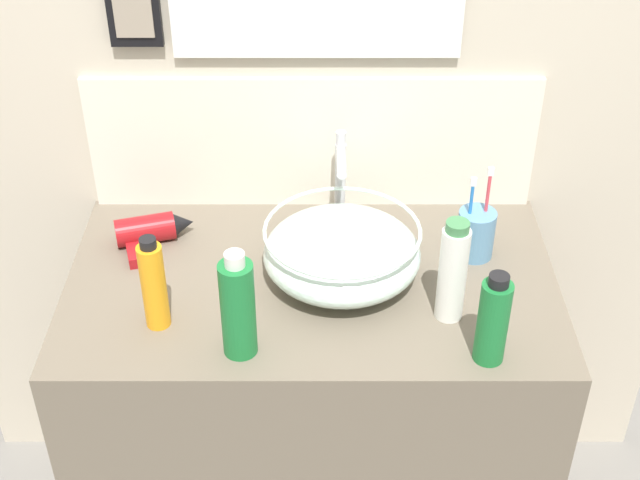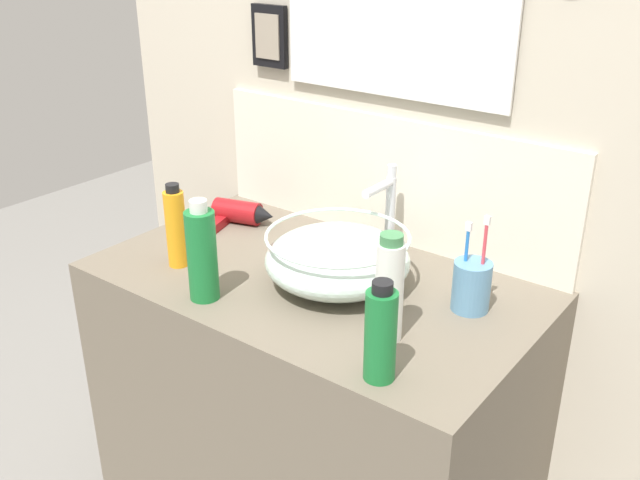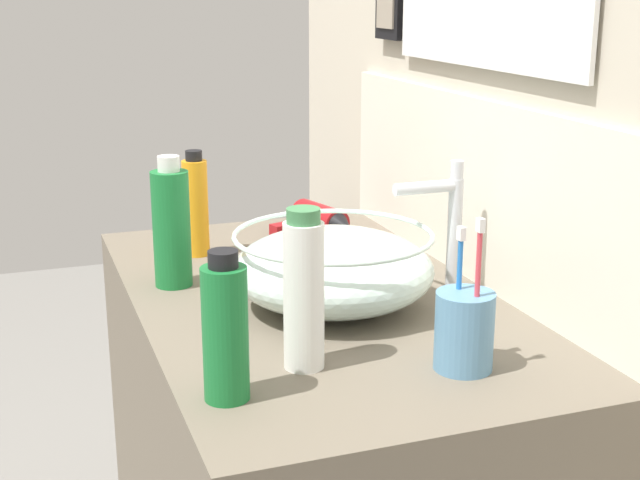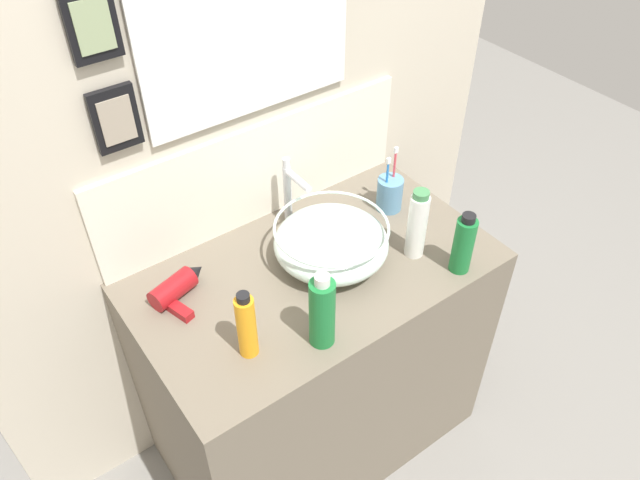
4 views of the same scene
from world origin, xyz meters
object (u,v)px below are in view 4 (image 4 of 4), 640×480
Objects in this scene: lotion_bottle at (463,244)px; shampoo_bottle at (246,326)px; glass_bowl_sink at (331,242)px; hair_drier at (178,287)px; soap_dispenser at (322,312)px; spray_bottle at (417,224)px; faucet at (290,188)px; toothbrush_cup at (390,193)px.

lotion_bottle is 0.63m from shampoo_bottle.
hair_drier is at bearing 162.77° from glass_bowl_sink.
lotion_bottle reaches higher than hair_drier.
soap_dispenser is (0.16, -0.08, 0.01)m from shampoo_bottle.
spray_bottle is at bearing -29.84° from glass_bowl_sink.
faucet is 0.46m from soap_dispenser.
lotion_bottle is at bearing -58.81° from faucet.
shampoo_bottle reaches higher than glass_bowl_sink.
toothbrush_cup is (0.69, -0.05, 0.03)m from hair_drier.
spray_bottle is (-0.08, -0.20, 0.05)m from toothbrush_cup.
soap_dispenser reaches higher than toothbrush_cup.
spray_bottle is (0.62, -0.25, 0.08)m from hair_drier.
soap_dispenser is (-0.19, -0.22, 0.04)m from glass_bowl_sink.
toothbrush_cup is at bearing -3.88° from hair_drier.
glass_bowl_sink is 1.43× the size of faucet.
spray_bottle reaches higher than glass_bowl_sink.
glass_bowl_sink is at bearing 48.79° from soap_dispenser.
faucet reaches higher than lotion_bottle.
soap_dispenser is at bearing -57.84° from hair_drier.
lotion_bottle is at bearing -2.49° from soap_dispenser.
spray_bottle reaches higher than hair_drier.
soap_dispenser is at bearing -24.83° from shampoo_bottle.
toothbrush_cup is 0.68m from shampoo_bottle.
toothbrush_cup is (0.28, -0.12, -0.07)m from faucet.
spray_bottle reaches higher than shampoo_bottle.
hair_drier is at bearing -170.07° from faucet.
spray_bottle is 0.98× the size of soap_dispenser.
faucet is 1.26× the size of hair_drier.
toothbrush_cup is 1.05× the size of shampoo_bottle.
toothbrush_cup is at bearing 15.79° from glass_bowl_sink.
lotion_bottle is (0.68, -0.37, 0.06)m from hair_drier.
spray_bottle is 0.41m from soap_dispenser.
shampoo_bottle is 0.90× the size of soap_dispenser.
lotion_bottle is (0.27, -0.24, 0.03)m from glass_bowl_sink.
faucet is 0.43m from hair_drier.
hair_drier is (-0.41, -0.07, -0.10)m from faucet.
glass_bowl_sink reaches higher than hair_drier.
faucet reaches higher than glass_bowl_sink.
shampoo_bottle reaches higher than hair_drier.
lotion_bottle is (0.27, -0.44, -0.04)m from faucet.
spray_bottle is at bearing 115.96° from lotion_bottle.
spray_bottle reaches higher than lotion_bottle.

